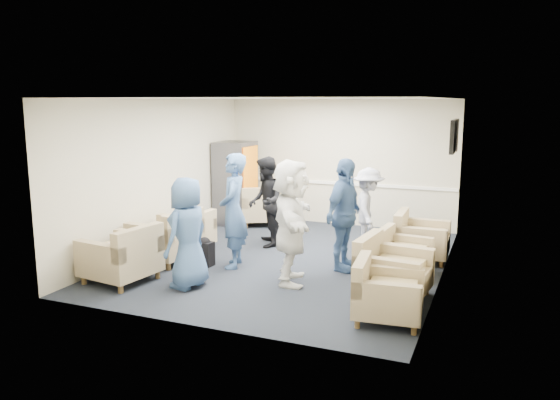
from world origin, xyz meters
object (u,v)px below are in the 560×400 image
at_px(armchair_right_near, 384,295).
at_px(vending_machine, 236,183).
at_px(person_mid_left, 233,211).
at_px(armchair_right_midnear, 389,272).
at_px(armchair_left_mid, 168,239).
at_px(armchair_right_midfar, 401,255).
at_px(person_mid_right, 344,215).
at_px(armchair_left_near, 123,258).
at_px(armchair_left_far, 190,234).
at_px(person_back_left, 266,202).
at_px(person_back_right, 368,209).
at_px(person_front_right, 291,222).
at_px(armchair_corner, 262,208).
at_px(person_front_left, 188,233).
at_px(armchair_right_far, 418,240).

bearing_deg(armchair_right_near, vending_machine, 39.13).
bearing_deg(person_mid_left, armchair_right_midnear, 60.96).
xyz_separation_m(armchair_left_mid, armchair_right_midfar, (3.72, 0.79, -0.08)).
relative_size(armchair_left_mid, vending_machine, 0.59).
relative_size(armchair_right_midnear, person_mid_right, 0.55).
relative_size(armchair_left_near, armchair_left_far, 1.32).
bearing_deg(person_back_left, armchair_right_midfar, 49.28).
xyz_separation_m(vending_machine, person_mid_right, (3.10, -2.37, -0.00)).
relative_size(armchair_left_mid, person_mid_left, 0.57).
height_order(armchair_left_near, person_back_right, person_back_right).
relative_size(armchair_left_far, person_back_left, 0.47).
xyz_separation_m(armchair_right_midnear, person_mid_left, (-2.62, 0.48, 0.57)).
height_order(person_back_left, person_front_right, person_front_right).
bearing_deg(armchair_left_mid, armchair_left_near, 6.18).
bearing_deg(armchair_right_midfar, armchair_left_near, 123.31).
bearing_deg(armchair_left_mid, person_back_left, 151.17).
bearing_deg(armchair_right_midfar, armchair_corner, 61.22).
height_order(armchair_left_far, person_front_left, person_front_left).
relative_size(armchair_right_far, person_front_left, 0.55).
bearing_deg(person_mid_right, person_front_right, 158.07).
relative_size(person_mid_left, person_back_left, 1.11).
xyz_separation_m(armchair_right_midfar, person_mid_right, (-0.88, -0.14, 0.59)).
distance_m(armchair_corner, person_back_right, 2.86).
distance_m(armchair_right_far, person_front_right, 2.56).
relative_size(person_mid_left, person_mid_right, 1.03).
distance_m(armchair_right_far, person_mid_right, 1.56).
distance_m(person_mid_left, person_back_left, 1.38).
bearing_deg(person_back_left, armchair_left_near, -47.30).
height_order(armchair_right_near, person_mid_left, person_mid_left).
relative_size(armchair_right_midfar, person_back_left, 0.50).
bearing_deg(armchair_right_midfar, person_back_left, 79.73).
height_order(person_mid_left, person_back_right, person_mid_left).
height_order(armchair_left_near, armchair_right_midfar, armchair_left_near).
height_order(armchair_corner, person_mid_left, person_mid_left).
relative_size(armchair_left_far, armchair_corner, 0.64).
relative_size(armchair_corner, person_front_right, 0.67).
distance_m(armchair_right_midnear, armchair_right_midfar, 1.12).
height_order(vending_machine, person_front_left, vending_machine).
relative_size(armchair_left_far, armchair_right_far, 0.89).
bearing_deg(armchair_corner, armchair_left_far, 53.65).
distance_m(armchair_right_midnear, person_front_right, 1.58).
bearing_deg(armchair_corner, armchair_right_midfar, 117.40).
xyz_separation_m(armchair_corner, person_mid_right, (2.50, -2.47, 0.53)).
height_order(armchair_right_far, person_mid_left, person_mid_left).
relative_size(armchair_left_mid, armchair_right_midnear, 1.07).
height_order(person_back_left, person_back_right, person_back_left).
bearing_deg(armchair_corner, person_back_right, 127.81).
relative_size(armchair_left_far, armchair_right_midfar, 0.95).
xyz_separation_m(armchair_left_near, armchair_right_far, (3.88, 2.86, -0.02)).
relative_size(armchair_right_midfar, person_back_right, 0.55).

